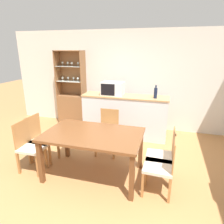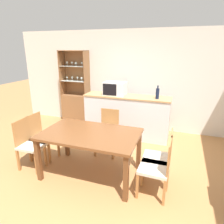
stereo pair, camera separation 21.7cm
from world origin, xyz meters
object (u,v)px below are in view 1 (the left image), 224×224
object	(u,v)px
dining_chair_side_left_far	(41,139)
wine_bottle	(156,93)
dining_chair_side_left_near	(31,146)
microwave	(113,88)
dining_chair_side_right_near	(162,166)
dining_chair_side_right_far	(163,156)
dining_chair_head_far	(108,132)
display_cabinet	(72,103)
dining_table	(93,138)

from	to	relation	value
dining_chair_side_left_far	wine_bottle	distance (m)	2.58
dining_chair_side_left_near	microwave	distance (m)	2.24
dining_chair_side_left_far	dining_chair_side_left_near	distance (m)	0.30
dining_chair_side_left_far	dining_chair_side_right_near	xyz separation A→B (m)	(2.24, -0.30, 0.00)
dining_chair_side_left_far	dining_chair_side_right_near	size ratio (longest dim) A/B	1.00
dining_chair_side_right_far	dining_chair_head_far	bearing A→B (deg)	57.46
dining_chair_side_left_far	dining_chair_side_right_far	xyz separation A→B (m)	(2.24, -0.00, 0.00)
dining_chair_side_left_far	microwave	distance (m)	1.99
dining_chair_side_right_near	microwave	world-z (taller)	microwave
display_cabinet	dining_chair_side_right_near	size ratio (longest dim) A/B	2.25
dining_chair_side_left_far	dining_chair_side_left_near	world-z (taller)	same
microwave	wine_bottle	xyz separation A→B (m)	(1.01, -0.07, -0.03)
dining_chair_side_left_near	microwave	world-z (taller)	microwave
dining_table	dining_chair_side_left_near	bearing A→B (deg)	-172.48
dining_table	dining_chair_side_left_far	size ratio (longest dim) A/B	1.76
dining_chair_side_left_near	microwave	size ratio (longest dim) A/B	1.75
display_cabinet	dining_chair_side_left_far	distance (m)	2.12
display_cabinet	dining_chair_head_far	size ratio (longest dim) A/B	2.25
dining_chair_side_right_near	dining_chair_side_left_far	bearing A→B (deg)	84.47
display_cabinet	dining_chair_side_right_near	bearing A→B (deg)	-42.24
display_cabinet	dining_chair_side_left_far	bearing A→B (deg)	-79.66
dining_table	microwave	size ratio (longest dim) A/B	3.08
dining_table	dining_chair_side_right_far	distance (m)	1.15
display_cabinet	dining_chair_side_right_far	distance (m)	3.35
display_cabinet	wine_bottle	xyz separation A→B (m)	(2.35, -0.56, 0.56)
dining_chair_head_far	dining_chair_side_left_far	distance (m)	1.30
dining_chair_head_far	dining_chair_side_left_far	bearing A→B (deg)	29.67
display_cabinet	wine_bottle	bearing A→B (deg)	-13.41
dining_table	microwave	world-z (taller)	microwave
display_cabinet	dining_chair_head_far	distance (m)	2.06
dining_table	dining_chair_side_left_far	distance (m)	1.15
dining_table	dining_chair_side_right_near	size ratio (longest dim) A/B	1.76
dining_chair_side_left_far	dining_chair_side_right_far	bearing A→B (deg)	94.13
microwave	dining_chair_side_right_near	bearing A→B (deg)	-55.96
dining_table	wine_bottle	xyz separation A→B (m)	(0.85, 1.67, 0.46)
dining_table	dining_chair_side_left_near	world-z (taller)	dining_chair_side_left_near
display_cabinet	dining_chair_side_left_near	xyz separation A→B (m)	(0.38, -2.38, -0.13)
wine_bottle	display_cabinet	bearing A→B (deg)	166.59
dining_chair_side_left_near	wine_bottle	bearing A→B (deg)	131.25
display_cabinet	microwave	bearing A→B (deg)	-20.08
dining_chair_side_left_near	dining_chair_side_right_near	bearing A→B (deg)	88.60
dining_table	dining_chair_side_left_near	distance (m)	1.15
display_cabinet	dining_chair_side_left_far	size ratio (longest dim) A/B	2.25
dining_table	wine_bottle	world-z (taller)	wine_bottle
dining_chair_side_right_far	dining_chair_side_left_near	distance (m)	2.26
display_cabinet	microwave	xyz separation A→B (m)	(1.34, -0.49, 0.59)
dining_chair_side_right_far	dining_chair_side_right_near	bearing A→B (deg)	178.23
display_cabinet	dining_table	bearing A→B (deg)	-56.09
display_cabinet	dining_chair_side_right_near	xyz separation A→B (m)	(2.62, -2.38, -0.13)
dining_chair_side_right_near	microwave	size ratio (longest dim) A/B	1.75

